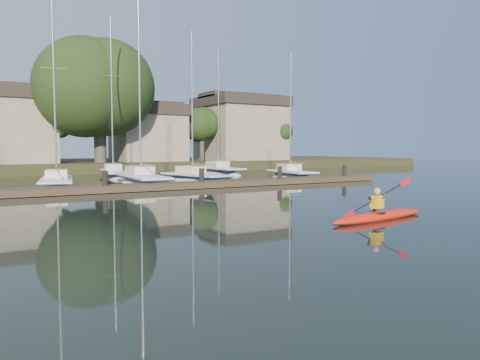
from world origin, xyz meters
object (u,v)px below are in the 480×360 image
sailboat_7 (220,176)px  dock (156,186)px  kayak (379,214)px  sailboat_1 (57,190)px  sailboat_4 (291,180)px  sailboat_3 (194,184)px  sailboat_2 (142,187)px  sailboat_6 (114,179)px

sailboat_7 → dock: bearing=-130.1°
dock → sailboat_7: size_ratio=2.59×
kayak → sailboat_1: size_ratio=0.38×
sailboat_1 → sailboat_7: size_ratio=0.98×
kayak → sailboat_7: bearing=65.5°
dock → sailboat_4: bearing=18.8°
kayak → sailboat_3: sailboat_3 is taller
kayak → sailboat_3: bearing=76.2°
sailboat_1 → sailboat_7: bearing=38.0°
sailboat_3 → sailboat_7: 9.91m
sailboat_3 → sailboat_4: size_ratio=1.06×
dock → sailboat_3: sailboat_3 is taller
sailboat_3 → sailboat_7: bearing=39.3°
sailboat_2 → sailboat_7: (10.39, 8.15, -0.01)m
kayak → sailboat_4: bearing=53.5°
sailboat_1 → sailboat_3: bearing=13.2°
dock → sailboat_4: size_ratio=2.97×
sailboat_2 → kayak: bearing=-81.0°
kayak → sailboat_1: (-7.40, 19.47, -0.36)m
sailboat_1 → sailboat_6: size_ratio=0.88×
sailboat_7 → sailboat_6: bearing=178.2°
sailboat_7 → kayak: bearing=-106.0°
sailboat_1 → sailboat_3: sailboat_1 is taller
dock → sailboat_6: bearing=85.3°
sailboat_2 → sailboat_3: size_ratio=1.24×
dock → sailboat_3: size_ratio=2.80×
kayak → sailboat_2: bearing=88.2°
sailboat_2 → sailboat_6: bearing=90.3°
sailboat_1 → sailboat_6: sailboat_6 is taller
sailboat_2 → sailboat_3: sailboat_2 is taller
sailboat_3 → sailboat_4: (8.64, -0.29, -0.00)m
dock → sailboat_2: sailboat_2 is taller
sailboat_4 → sailboat_6: bearing=152.9°
dock → sailboat_1: bearing=137.3°
sailboat_3 → sailboat_6: 9.00m
dock → sailboat_2: 4.47m
kayak → sailboat_1: sailboat_1 is taller
sailboat_3 → sailboat_6: (-3.69, 8.21, 0.01)m
sailboat_4 → sailboat_7: size_ratio=0.87×
kayak → sailboat_1: bearing=103.4°
kayak → sailboat_7: 28.83m
dock → sailboat_7: (11.01, 12.56, -0.40)m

